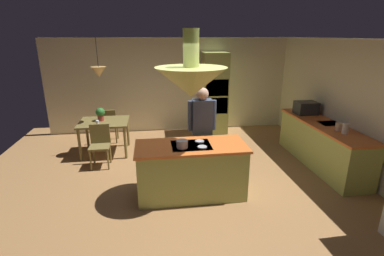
% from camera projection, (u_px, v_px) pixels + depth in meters
% --- Properties ---
extents(ground, '(8.16, 8.16, 0.00)m').
position_uv_depth(ground, '(190.00, 188.00, 5.12)').
color(ground, '#9E7042').
extents(wall_back, '(6.80, 0.10, 2.55)m').
position_uv_depth(wall_back, '(173.00, 85.00, 7.98)').
color(wall_back, beige).
rests_on(wall_back, ground).
extents(wall_right, '(0.10, 7.20, 2.55)m').
position_uv_depth(wall_right, '(353.00, 107.00, 5.54)').
color(wall_right, beige).
rests_on(wall_right, ground).
extents(kitchen_island, '(1.82, 0.82, 0.92)m').
position_uv_depth(kitchen_island, '(191.00, 170.00, 4.79)').
color(kitchen_island, '#A8B259').
rests_on(kitchen_island, ground).
extents(counter_run_right, '(0.73, 2.56, 0.90)m').
position_uv_depth(counter_run_right, '(322.00, 144.00, 5.93)').
color(counter_run_right, '#A8B259').
rests_on(counter_run_right, ground).
extents(oven_tower, '(0.66, 0.62, 2.18)m').
position_uv_depth(oven_tower, '(215.00, 94.00, 7.80)').
color(oven_tower, '#A8B259').
rests_on(oven_tower, ground).
extents(dining_table, '(1.08, 0.91, 0.76)m').
position_uv_depth(dining_table, '(104.00, 125.00, 6.48)').
color(dining_table, olive).
rests_on(dining_table, ground).
extents(person_at_island, '(0.53, 0.23, 1.72)m').
position_uv_depth(person_at_island, '(202.00, 127.00, 5.31)').
color(person_at_island, tan).
rests_on(person_at_island, ground).
extents(range_hood, '(1.10, 1.10, 1.00)m').
position_uv_depth(range_hood, '(191.00, 80.00, 4.33)').
color(range_hood, '#A8B259').
extents(pendant_light_over_table, '(0.32, 0.32, 0.82)m').
position_uv_depth(pendant_light_over_table, '(99.00, 72.00, 6.11)').
color(pendant_light_over_table, '#E0B266').
extents(chair_facing_island, '(0.40, 0.40, 0.87)m').
position_uv_depth(chair_facing_island, '(100.00, 142.00, 5.89)').
color(chair_facing_island, olive).
rests_on(chair_facing_island, ground).
extents(chair_by_back_wall, '(0.40, 0.40, 0.87)m').
position_uv_depth(chair_by_back_wall, '(109.00, 123.00, 7.16)').
color(chair_by_back_wall, olive).
rests_on(chair_by_back_wall, ground).
extents(potted_plant_on_table, '(0.20, 0.20, 0.30)m').
position_uv_depth(potted_plant_on_table, '(100.00, 113.00, 6.44)').
color(potted_plant_on_table, '#99382D').
rests_on(potted_plant_on_table, dining_table).
extents(cup_on_table, '(0.07, 0.07, 0.09)m').
position_uv_depth(cup_on_table, '(97.00, 122.00, 6.21)').
color(cup_on_table, white).
rests_on(cup_on_table, dining_table).
extents(canister_flour, '(0.11, 0.11, 0.20)m').
position_uv_depth(canister_flour, '(345.00, 129.00, 5.17)').
color(canister_flour, silver).
rests_on(canister_flour, counter_run_right).
extents(canister_sugar, '(0.13, 0.13, 0.15)m').
position_uv_depth(canister_sugar, '(339.00, 127.00, 5.34)').
color(canister_sugar, '#E0B78C').
rests_on(canister_sugar, counter_run_right).
extents(microwave_on_counter, '(0.46, 0.36, 0.28)m').
position_uv_depth(microwave_on_counter, '(306.00, 108.00, 6.46)').
color(microwave_on_counter, '#232326').
rests_on(microwave_on_counter, counter_run_right).
extents(cooking_pot_on_cooktop, '(0.18, 0.18, 0.12)m').
position_uv_depth(cooking_pot_on_cooktop, '(182.00, 144.00, 4.49)').
color(cooking_pot_on_cooktop, '#B2B2B7').
rests_on(cooking_pot_on_cooktop, kitchen_island).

